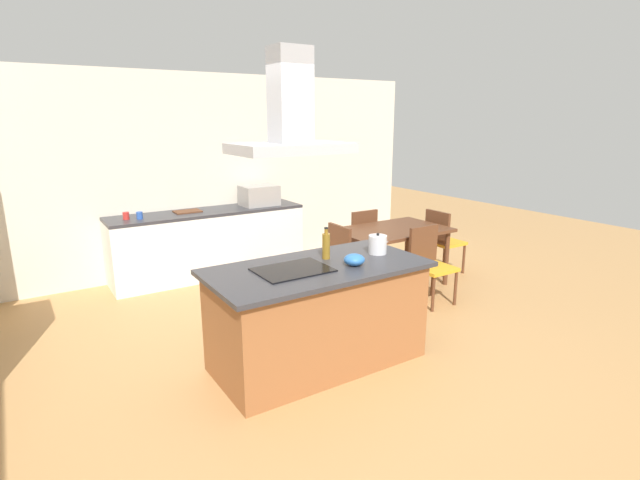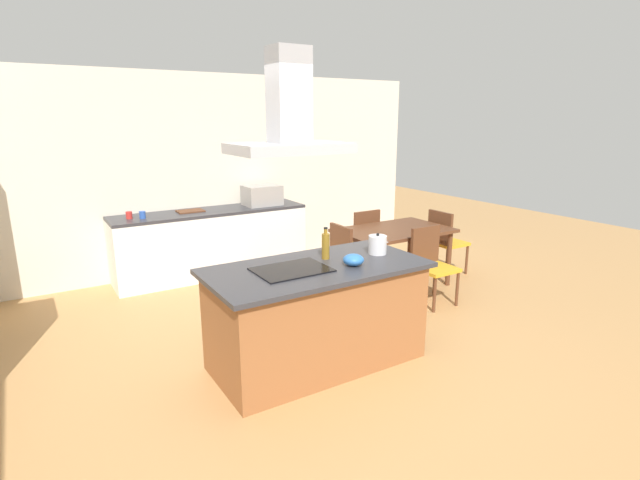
{
  "view_description": "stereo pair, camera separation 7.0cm",
  "coord_description": "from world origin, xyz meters",
  "px_view_note": "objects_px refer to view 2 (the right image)",
  "views": [
    {
      "loc": [
        -2.1,
        -3.3,
        2.13
      ],
      "look_at": [
        0.28,
        0.4,
        1.0
      ],
      "focal_mm": 27.13,
      "sensor_mm": 36.0,
      "label": 1
    },
    {
      "loc": [
        -2.04,
        -3.33,
        2.13
      ],
      "look_at": [
        0.28,
        0.4,
        1.0
      ],
      "focal_mm": 27.13,
      "sensor_mm": 36.0,
      "label": 2
    }
  ],
  "objects_px": {
    "cooktop": "(292,270)",
    "tea_kettle": "(378,245)",
    "olive_oil_bottle": "(326,245)",
    "cutting_board": "(190,211)",
    "coffee_mug_blue": "(142,215)",
    "chair_facing_island": "(431,260)",
    "chair_at_right_end": "(445,238)",
    "chair_at_left_end": "(333,258)",
    "chair_facing_back_wall": "(362,237)",
    "countertop_microwave": "(262,195)",
    "range_hood": "(289,120)",
    "mixing_bowl": "(353,260)",
    "coffee_mug_red": "(129,215)",
    "dining_table": "(394,235)"
  },
  "relations": [
    {
      "from": "chair_facing_back_wall",
      "to": "chair_at_left_end",
      "type": "xyz_separation_m",
      "value": [
        -0.92,
        -0.67,
        0.0
      ]
    },
    {
      "from": "cooktop",
      "to": "cutting_board",
      "type": "xyz_separation_m",
      "value": [
        0.07,
        2.93,
        0.0
      ]
    },
    {
      "from": "olive_oil_bottle",
      "to": "countertop_microwave",
      "type": "xyz_separation_m",
      "value": [
        0.68,
        2.74,
        0.02
      ]
    },
    {
      "from": "chair_facing_island",
      "to": "chair_at_right_end",
      "type": "xyz_separation_m",
      "value": [
        0.92,
        0.67,
        0.0
      ]
    },
    {
      "from": "chair_at_left_end",
      "to": "countertop_microwave",
      "type": "bearing_deg",
      "value": 93.94
    },
    {
      "from": "cutting_board",
      "to": "chair_facing_back_wall",
      "type": "height_order",
      "value": "cutting_board"
    },
    {
      "from": "countertop_microwave",
      "to": "chair_facing_back_wall",
      "type": "relative_size",
      "value": 0.56
    },
    {
      "from": "olive_oil_bottle",
      "to": "coffee_mug_red",
      "type": "bearing_deg",
      "value": 112.45
    },
    {
      "from": "cooktop",
      "to": "coffee_mug_red",
      "type": "distance_m",
      "value": 2.96
    },
    {
      "from": "cooktop",
      "to": "chair_at_right_end",
      "type": "distance_m",
      "value": 3.29
    },
    {
      "from": "chair_at_right_end",
      "to": "cutting_board",
      "type": "bearing_deg",
      "value": 149.86
    },
    {
      "from": "mixing_bowl",
      "to": "chair_at_right_end",
      "type": "distance_m",
      "value": 2.9
    },
    {
      "from": "countertop_microwave",
      "to": "coffee_mug_blue",
      "type": "relative_size",
      "value": 5.56
    },
    {
      "from": "olive_oil_bottle",
      "to": "cutting_board",
      "type": "distance_m",
      "value": 2.82
    },
    {
      "from": "olive_oil_bottle",
      "to": "dining_table",
      "type": "xyz_separation_m",
      "value": [
        1.71,
        1.07,
        -0.35
      ]
    },
    {
      "from": "countertop_microwave",
      "to": "chair_facing_back_wall",
      "type": "distance_m",
      "value": 1.54
    },
    {
      "from": "tea_kettle",
      "to": "chair_at_right_end",
      "type": "xyz_separation_m",
      "value": [
        2.13,
        1.18,
        -0.48
      ]
    },
    {
      "from": "tea_kettle",
      "to": "chair_at_right_end",
      "type": "distance_m",
      "value": 2.48
    },
    {
      "from": "cutting_board",
      "to": "chair_at_left_end",
      "type": "distance_m",
      "value": 2.11
    },
    {
      "from": "olive_oil_bottle",
      "to": "chair_facing_back_wall",
      "type": "height_order",
      "value": "olive_oil_bottle"
    },
    {
      "from": "chair_facing_back_wall",
      "to": "range_hood",
      "type": "xyz_separation_m",
      "value": [
        -2.13,
        -1.87,
        1.59
      ]
    },
    {
      "from": "chair_at_left_end",
      "to": "chair_at_right_end",
      "type": "distance_m",
      "value": 1.83
    },
    {
      "from": "cooktop",
      "to": "chair_at_right_end",
      "type": "relative_size",
      "value": 0.67
    },
    {
      "from": "cooktop",
      "to": "tea_kettle",
      "type": "xyz_separation_m",
      "value": [
        0.91,
        0.02,
        0.08
      ]
    },
    {
      "from": "olive_oil_bottle",
      "to": "countertop_microwave",
      "type": "relative_size",
      "value": 0.57
    },
    {
      "from": "mixing_bowl",
      "to": "chair_at_right_end",
      "type": "bearing_deg",
      "value": 28.27
    },
    {
      "from": "mixing_bowl",
      "to": "coffee_mug_blue",
      "type": "relative_size",
      "value": 2.0
    },
    {
      "from": "chair_at_left_end",
      "to": "cutting_board",
      "type": "bearing_deg",
      "value": 123.48
    },
    {
      "from": "coffee_mug_red",
      "to": "chair_at_right_end",
      "type": "relative_size",
      "value": 0.1
    },
    {
      "from": "cooktop",
      "to": "range_hood",
      "type": "distance_m",
      "value": 1.2
    },
    {
      "from": "olive_oil_bottle",
      "to": "cutting_board",
      "type": "xyz_separation_m",
      "value": [
        -0.35,
        2.79,
        -0.11
      ]
    },
    {
      "from": "countertop_microwave",
      "to": "chair_facing_island",
      "type": "xyz_separation_m",
      "value": [
        1.03,
        -2.34,
        -0.53
      ]
    },
    {
      "from": "chair_facing_back_wall",
      "to": "countertop_microwave",
      "type": "bearing_deg",
      "value": 135.56
    },
    {
      "from": "coffee_mug_blue",
      "to": "tea_kettle",
      "type": "bearing_deg",
      "value": -62.06
    },
    {
      "from": "dining_table",
      "to": "chair_facing_back_wall",
      "type": "height_order",
      "value": "chair_facing_back_wall"
    },
    {
      "from": "countertop_microwave",
      "to": "chair_at_left_end",
      "type": "distance_m",
      "value": 1.76
    },
    {
      "from": "cooktop",
      "to": "chair_at_right_end",
      "type": "height_order",
      "value": "cooktop"
    },
    {
      "from": "dining_table",
      "to": "chair_at_left_end",
      "type": "height_order",
      "value": "chair_at_left_end"
    },
    {
      "from": "countertop_microwave",
      "to": "range_hood",
      "type": "height_order",
      "value": "range_hood"
    },
    {
      "from": "olive_oil_bottle",
      "to": "chair_facing_back_wall",
      "type": "distance_m",
      "value": 2.48
    },
    {
      "from": "chair_facing_island",
      "to": "chair_at_right_end",
      "type": "relative_size",
      "value": 1.0
    },
    {
      "from": "cooktop",
      "to": "tea_kettle",
      "type": "height_order",
      "value": "tea_kettle"
    },
    {
      "from": "tea_kettle",
      "to": "cutting_board",
      "type": "xyz_separation_m",
      "value": [
        -0.84,
        2.91,
        -0.08
      ]
    },
    {
      "from": "cutting_board",
      "to": "range_hood",
      "type": "xyz_separation_m",
      "value": [
        -0.07,
        -2.93,
        1.19
      ]
    },
    {
      "from": "mixing_bowl",
      "to": "cutting_board",
      "type": "bearing_deg",
      "value": 98.19
    },
    {
      "from": "cooktop",
      "to": "chair_facing_island",
      "type": "height_order",
      "value": "cooktop"
    },
    {
      "from": "olive_oil_bottle",
      "to": "countertop_microwave",
      "type": "height_order",
      "value": "olive_oil_bottle"
    },
    {
      "from": "cooktop",
      "to": "chair_at_right_end",
      "type": "xyz_separation_m",
      "value": [
        3.04,
        1.2,
        -0.4
      ]
    },
    {
      "from": "tea_kettle",
      "to": "coffee_mug_red",
      "type": "xyz_separation_m",
      "value": [
        -1.62,
        2.86,
        -0.04
      ]
    },
    {
      "from": "olive_oil_bottle",
      "to": "chair_at_left_end",
      "type": "bearing_deg",
      "value": 53.43
    }
  ]
}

